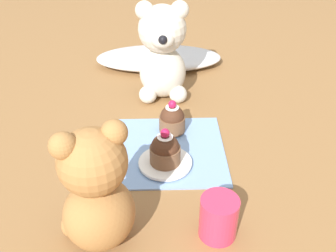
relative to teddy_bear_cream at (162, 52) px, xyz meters
name	(u,v)px	position (x,y,z in m)	size (l,w,h in m)	color
ground_plane	(168,151)	(0.01, -0.21, -0.11)	(4.00, 4.00, 0.00)	olive
knitted_placemat	(168,149)	(0.01, -0.21, -0.11)	(0.21, 0.21, 0.01)	#7A9ED1
tulle_cloth	(159,58)	(-0.01, 0.16, -0.09)	(0.33, 0.15, 0.04)	silver
teddy_bear_cream	(162,52)	(0.00, 0.00, 0.00)	(0.11, 0.12, 0.22)	beige
teddy_bear_tan	(96,192)	(-0.09, -0.41, -0.01)	(0.12, 0.12, 0.20)	#A3703D
cupcake_near_cream_bear	(172,119)	(0.02, -0.15, -0.08)	(0.05, 0.05, 0.07)	brown
saucer_plate	(165,163)	(0.00, -0.25, -0.10)	(0.09, 0.09, 0.01)	white
cupcake_near_tan_bear	(165,150)	(0.00, -0.25, -0.07)	(0.05, 0.05, 0.07)	brown
juice_glass	(219,217)	(0.07, -0.41, -0.08)	(0.06, 0.06, 0.07)	#DB3356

